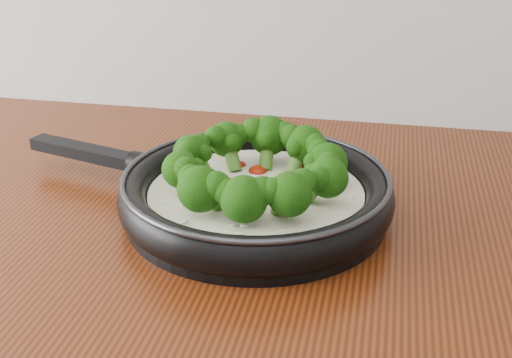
# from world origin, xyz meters

# --- Properties ---
(skillet) EXTENTS (0.55, 0.41, 0.10)m
(skillet) POSITION_xyz_m (-0.10, 1.12, 0.94)
(skillet) COLOR black
(skillet) RESTS_ON counter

